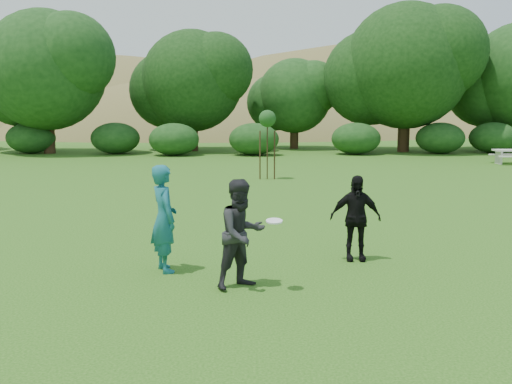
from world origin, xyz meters
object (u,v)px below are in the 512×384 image
player_teal (164,218)px  player_black (355,218)px  sapling (267,121)px  picnic_table (511,154)px  player_grey (242,234)px

player_teal → player_black: player_teal is taller
player_teal → sapling: size_ratio=0.69×
player_teal → picnic_table: 24.68m
sapling → picnic_table: (12.96, 6.13, -1.90)m
player_teal → player_grey: size_ratio=1.08×
player_black → picnic_table: bearing=59.5°
player_black → sapling: 12.73m
picnic_table → player_teal: bearing=-128.1°
player_grey → picnic_table: (13.80, 20.38, -0.40)m
player_grey → player_black: 2.77m
player_black → sapling: bearing=97.5°
player_teal → player_grey: 1.73m
player_grey → player_teal: bearing=110.1°
player_black → picnic_table: (11.61, 18.69, -0.33)m
sapling → picnic_table: 14.46m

